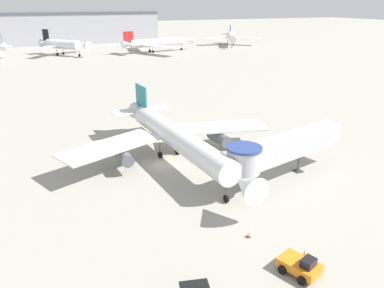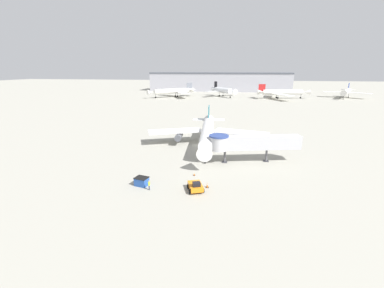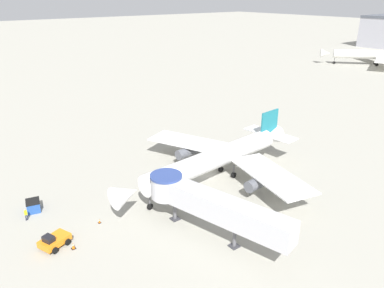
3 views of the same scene
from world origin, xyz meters
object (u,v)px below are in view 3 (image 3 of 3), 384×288
Objects in this scene: traffic_cone_apron_front at (73,246)px; ground_crew_marshaller at (26,214)px; background_jet_gray_tail at (371,54)px; main_airplane at (218,158)px; jet_bridge at (206,203)px; service_container_blue at (33,206)px; pushback_tug_orange at (54,241)px; traffic_cone_near_nose at (99,221)px.

ground_crew_marshaller is (-9.29, -2.55, 0.58)m from traffic_cone_apron_front.
traffic_cone_apron_front is at bearing -26.03° from background_jet_gray_tail.
jet_bridge is at bearing -51.89° from main_airplane.
service_container_blue is at bearing -133.19° from ground_crew_marshaller.
main_airplane is 26.16m from pushback_tug_orange.
traffic_cone_apron_front is at bearing -130.48° from jet_bridge.
main_airplane is 120.93m from background_jet_gray_tail.
background_jet_gray_tail is (-37.43, 114.99, 0.56)m from main_airplane.
service_container_blue is (-8.25, -25.56, -2.91)m from main_airplane.
main_airplane reaches higher than jet_bridge.
traffic_cone_near_nose is (-1.24, 6.13, -0.51)m from pushback_tug_orange.
background_jet_gray_tail is at bearing 84.54° from pushback_tug_orange.
service_container_blue is 1.52× the size of ground_crew_marshaller.
jet_bridge is 14.19m from traffic_cone_near_nose.
traffic_cone_apron_front is 0.48× the size of ground_crew_marshaller.
jet_bridge reaches higher than ground_crew_marshaller.
jet_bridge is 18.04m from pushback_tug_orange.
traffic_cone_apron_front is at bearing -56.98° from traffic_cone_near_nose.
traffic_cone_near_nose is (-0.11, -19.86, -3.36)m from main_airplane.
ground_crew_marshaller is at bearing -164.64° from traffic_cone_apron_front.
main_airplane is 14.47m from jet_bridge.
traffic_cone_near_nose is at bearing -150.78° from jet_bridge.
background_jet_gray_tail is at bearing -172.73° from ground_crew_marshaller.
main_airplane is 1.10× the size of background_jet_gray_tail.
main_airplane is 1.77× the size of jet_bridge.
jet_bridge is 23.66× the size of traffic_cone_apron_front.
traffic_cone_near_nose is 9.55m from ground_crew_marshaller.
background_jet_gray_tail is at bearing 105.47° from traffic_cone_near_nose.
ground_crew_marshaller is at bearing -148.49° from jet_bridge.
jet_bridge reaches higher than service_container_blue.
pushback_tug_orange is at bearing -78.58° from traffic_cone_near_nose.
traffic_cone_near_nose is at bearing 35.05° from service_container_blue.
service_container_blue is 0.08× the size of background_jet_gray_tail.
traffic_cone_near_nose is (-9.96, -9.27, -4.01)m from jet_bridge.
pushback_tug_orange is 9.38m from service_container_blue.
traffic_cone_apron_front is (2.87, -24.44, -3.25)m from main_airplane.
traffic_cone_apron_front is (-6.98, -13.86, -3.91)m from jet_bridge.
traffic_cone_near_nose is at bearing 133.45° from ground_crew_marshaller.
pushback_tug_orange is at bearing -133.26° from jet_bridge.
ground_crew_marshaller is (-6.42, -26.99, -2.67)m from main_airplane.
pushback_tug_orange is 4.71× the size of traffic_cone_apron_front.
pushback_tug_orange is at bearing -26.85° from background_jet_gray_tail.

